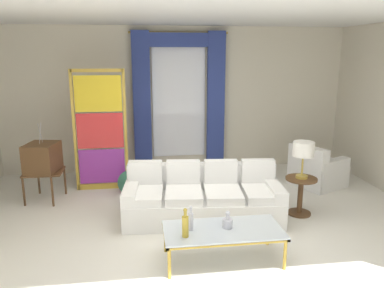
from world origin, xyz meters
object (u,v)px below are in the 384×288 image
armchair_white (316,171)px  table_lamp_brass (303,151)px  bottle_blue_decanter (191,220)px  bottle_crystal_tall (185,225)px  vintage_tv (42,159)px  couch_white_long (203,198)px  stained_glass_divider (100,133)px  peacock_figurine (130,184)px  coffee_table (223,232)px  bottle_amber_squat (228,222)px  round_side_table (300,193)px

armchair_white → table_lamp_brass: 1.64m
bottle_blue_decanter → bottle_crystal_tall: size_ratio=0.88×
bottle_crystal_tall → table_lamp_brass: 2.39m
vintage_tv → bottle_blue_decanter: bearing=-46.4°
bottle_blue_decanter → couch_white_long: bearing=74.1°
stained_glass_divider → peacock_figurine: (0.50, -0.42, -0.84)m
bottle_crystal_tall → stained_glass_divider: 3.17m
stained_glass_divider → peacock_figurine: 1.06m
vintage_tv → stained_glass_divider: size_ratio=0.61×
coffee_table → table_lamp_brass: table_lamp_brass is taller
bottle_amber_squat → couch_white_long: bearing=94.6°
bottle_crystal_tall → peacock_figurine: 2.59m
coffee_table → bottle_amber_squat: 0.13m
bottle_blue_decanter → table_lamp_brass: table_lamp_brass is taller
bottle_amber_squat → peacock_figurine: bearing=117.8°
stained_glass_divider → round_side_table: 3.60m
bottle_blue_decanter → bottle_amber_squat: 0.45m
coffee_table → round_side_table: 1.89m
round_side_table → vintage_tv: bearing=163.9°
coffee_table → bottle_amber_squat: bearing=28.7°
couch_white_long → stained_glass_divider: size_ratio=1.10×
peacock_figurine → table_lamp_brass: 3.01m
coffee_table → armchair_white: (2.33, 2.37, -0.09)m
coffee_table → round_side_table: round_side_table is taller
bottle_blue_decanter → armchair_white: 3.59m
bottle_blue_decanter → peacock_figurine: (-0.77, 2.32, -0.31)m
table_lamp_brass → armchair_white: bearing=55.1°
stained_glass_divider → table_lamp_brass: stained_glass_divider is taller
bottle_amber_squat → table_lamp_brass: size_ratio=0.37×
bottle_amber_squat → peacock_figurine: bottle_amber_squat is taller
table_lamp_brass → vintage_tv: bearing=163.9°
coffee_table → round_side_table: (1.49, 1.17, -0.02)m
bottle_crystal_tall → stained_glass_divider: bearing=112.3°
couch_white_long → peacock_figurine: size_ratio=4.02×
coffee_table → vintage_tv: (-2.59, 2.34, 0.35)m
couch_white_long → peacock_figurine: bearing=135.9°
peacock_figurine → coffee_table: bearing=-63.7°
bottle_amber_squat → armchair_white: bearing=45.9°
bottle_amber_squat → vintage_tv: (-2.65, 2.31, 0.25)m
bottle_crystal_tall → vintage_tv: (-2.12, 2.47, 0.18)m
armchair_white → peacock_figurine: 3.49m
couch_white_long → bottle_amber_squat: size_ratio=11.37×
bottle_amber_squat → round_side_table: size_ratio=0.36×
vintage_tv → stained_glass_divider: bearing=24.3°
coffee_table → armchair_white: 3.32m
stained_glass_divider → table_lamp_brass: 3.53m
vintage_tv → couch_white_long: bearing=-23.0°
bottle_crystal_tall → table_lamp_brass: bearing=33.4°
couch_white_long → coffee_table: bearing=-88.3°
bottle_crystal_tall → armchair_white: bearing=41.7°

